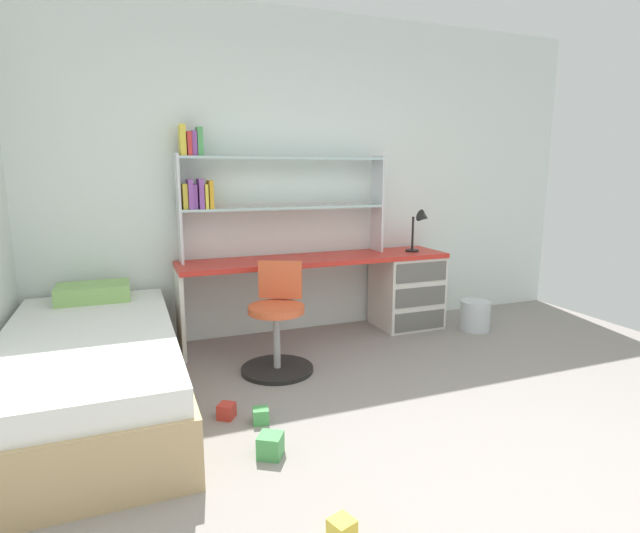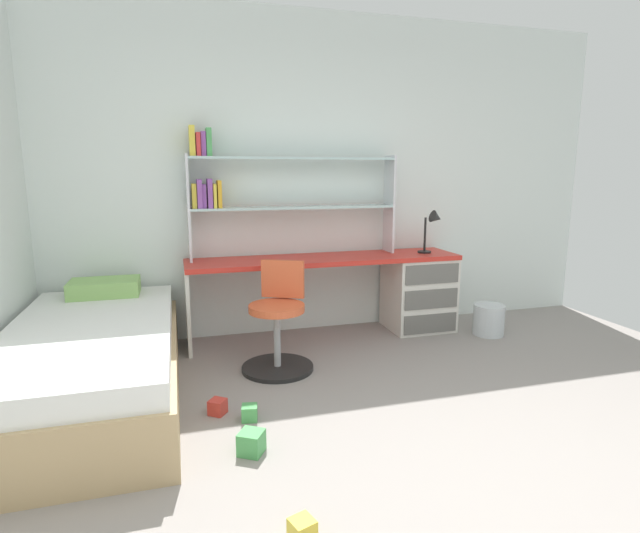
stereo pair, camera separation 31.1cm
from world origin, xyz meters
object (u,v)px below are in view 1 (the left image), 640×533
desk_lamp (421,224)px  bed_platform (91,370)px  swivel_chair (277,329)px  toy_block_green_5 (270,445)px  bookshelf_hutch (256,185)px  toy_block_green_1 (261,416)px  toy_block_yellow_3 (342,530)px  desk (382,286)px  waste_bin (475,315)px  toy_block_red_4 (226,411)px

desk_lamp → bed_platform: (-2.73, -0.72, -0.71)m
swivel_chair → toy_block_green_5: size_ratio=6.63×
bookshelf_hutch → toy_block_green_1: bookshelf_hutch is taller
swivel_chair → toy_block_yellow_3: swivel_chair is taller
desk → toy_block_green_5: size_ratio=19.84×
desk_lamp → swivel_chair: desk_lamp is taller
desk_lamp → toy_block_green_1: bearing=-145.5°
swivel_chair → waste_bin: swivel_chair is taller
toy_block_green_1 → toy_block_green_5: bearing=-96.6°
swivel_chair → bed_platform: size_ratio=0.37×
desk_lamp → toy_block_green_5: desk_lamp is taller
bookshelf_hutch → desk_lamp: bearing=-7.6°
bed_platform → toy_block_yellow_3: bed_platform is taller
desk → desk_lamp: (0.35, -0.06, 0.56)m
swivel_chair → toy_block_green_1: (-0.32, -0.72, -0.26)m
desk_lamp → toy_block_red_4: bearing=-150.5°
bookshelf_hutch → toy_block_red_4: bookshelf_hutch is taller
desk → desk_lamp: size_ratio=6.08×
toy_block_red_4 → toy_block_yellow_3: bearing=-78.6°
desk_lamp → toy_block_green_1: size_ratio=4.31×
bed_platform → bookshelf_hutch: bearing=35.7°
swivel_chair → toy_block_red_4: (-0.49, -0.59, -0.26)m
desk → bookshelf_hutch: size_ratio=1.32×
swivel_chair → toy_block_green_1: size_ratio=8.76×
swivel_chair → desk_lamp: bearing=19.5°
desk → toy_block_green_5: bearing=-132.4°
bookshelf_hutch → swivel_chair: (-0.05, -0.73, -1.00)m
bookshelf_hutch → toy_block_red_4: size_ratio=19.74×
swivel_chair → toy_block_green_1: swivel_chair is taller
bookshelf_hutch → desk: bearing=-6.9°
swivel_chair → toy_block_red_4: bearing=-129.4°
desk_lamp → toy_block_yellow_3: desk_lamp is taller
desk → toy_block_green_1: size_ratio=26.22×
bookshelf_hutch → bed_platform: bookshelf_hutch is taller
bed_platform → toy_block_red_4: size_ratio=23.49×
bed_platform → waste_bin: bed_platform is taller
desk_lamp → toy_block_yellow_3: bearing=-127.9°
bookshelf_hutch → waste_bin: size_ratio=6.53×
desk_lamp → desk: bearing=170.0°
bookshelf_hutch → bed_platform: bearing=-144.3°
desk → toy_block_yellow_3: bearing=-121.4°
desk → bookshelf_hutch: 1.44m
bed_platform → toy_block_yellow_3: bearing=-58.4°
waste_bin → toy_block_yellow_3: waste_bin is taller
toy_block_red_4 → bed_platform: bearing=150.4°
bookshelf_hutch → toy_block_green_5: 2.23m
waste_bin → toy_block_red_4: (-2.42, -0.84, -0.09)m
bookshelf_hutch → toy_block_green_1: 1.96m
desk_lamp → waste_bin: (0.42, -0.29, -0.82)m
toy_block_green_1 → swivel_chair: bearing=66.3°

